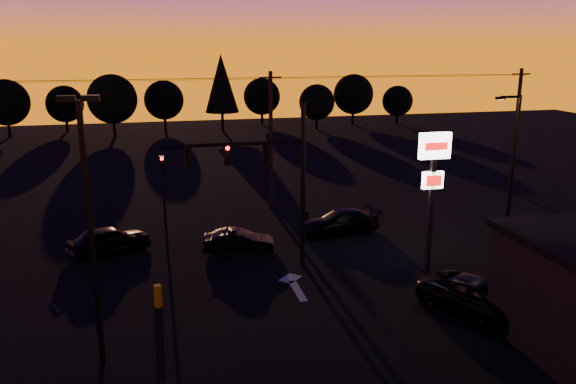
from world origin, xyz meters
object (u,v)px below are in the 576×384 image
Objects in this scene: parking_lot_light at (89,216)px; car_left at (109,240)px; secondary_signal at (163,181)px; car_mid at (239,241)px; pylon_sign at (433,173)px; car_right at (340,222)px; suv_parked at (481,298)px; streetlight at (512,160)px; bollard at (158,296)px; traffic_signal_mast at (270,169)px.

parking_lot_light is 11.75m from car_left.
secondary_signal is 6.69m from car_mid.
pylon_sign is 16.76m from car_left.
pylon_sign is at bearing -39.77° from secondary_signal.
car_right is at bearing 41.96° from parking_lot_light.
parking_lot_light reaches higher than suv_parked.
secondary_signal is at bearing 162.44° from streetlight.
car_right reaches higher than bollard.
streetlight is 10.14m from car_right.
parking_lot_light is 1.14× the size of streetlight.
traffic_signal_mast is 2.32× the size of car_mid.
streetlight reaches higher than car_right.
car_left reaches higher than car_right.
pylon_sign is 8.00m from streetlight.
suv_parked is at bearing 0.48° from parking_lot_light.
pylon_sign reaches higher than secondary_signal.
traffic_signal_mast is 1.26× the size of pylon_sign.
secondary_signal is 10.65m from car_right.
car_left reaches higher than car_mid.
traffic_signal_mast is at bearing 160.64° from pylon_sign.
secondary_signal is 19.89m from streetlight.
pylon_sign reaches higher than car_right.
streetlight is 20.40m from bollard.
traffic_signal_mast is 7.72m from bollard.
suv_parked reaches higher than car_right.
traffic_signal_mast reaches higher than secondary_signal.
streetlight is 2.16× the size of car_mid.
car_right reaches higher than car_mid.
parking_lot_light is at bearing -53.63° from car_right.
suv_parked is at bearing -127.02° from car_mid.
traffic_signal_mast reaches higher than streetlight.
secondary_signal is 18.93m from suv_parked.
parking_lot_light is at bearing 151.31° from suv_parked.
car_left is (-21.86, 2.32, -3.70)m from streetlight.
car_left reaches higher than suv_parked.
parking_lot_light is at bearing -99.79° from secondary_signal.
pylon_sign is at bearing -19.36° from traffic_signal_mast.
car_left is (-7.85, 3.83, -4.21)m from traffic_signal_mast.
streetlight is at bearing 30.08° from pylon_sign.
traffic_signal_mast is 8.89× the size of bollard.
pylon_sign is at bearing -109.81° from car_mid.
streetlight is at bearing 68.27° from car_right.
suv_parked is (12.14, -14.36, -2.15)m from secondary_signal.
parking_lot_light is 1.80× the size of suv_parked.
secondary_signal is at bearing 140.23° from pylon_sign.
car_left is at bearing 87.86° from car_mid.
bollard is 0.21× the size of car_right.
bollard is 0.23× the size of car_left.
pylon_sign is at bearing 17.23° from parking_lot_light.
car_right is (6.20, 1.76, 0.06)m from car_mid.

